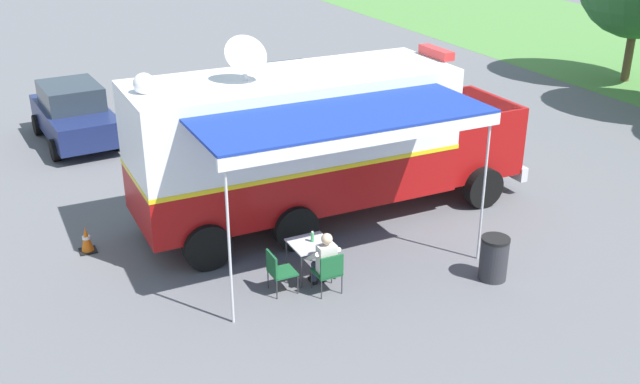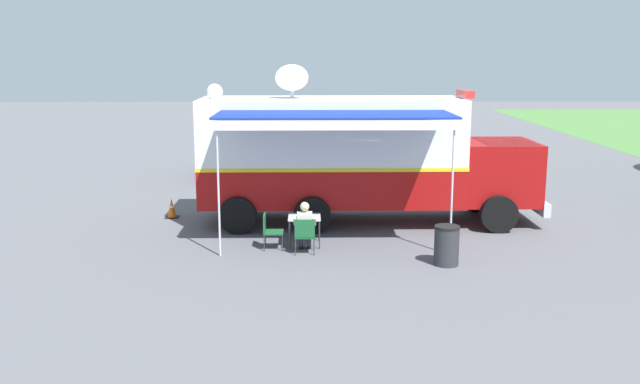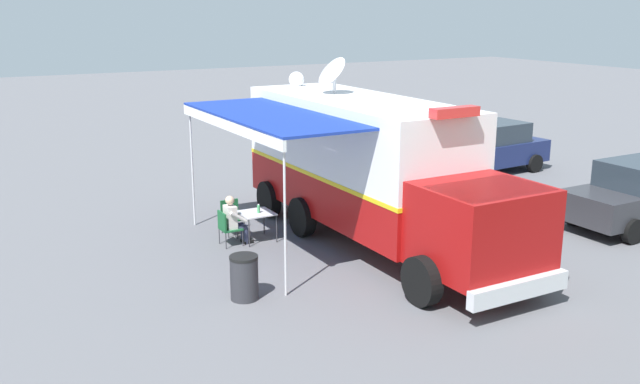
{
  "view_description": "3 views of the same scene",
  "coord_description": "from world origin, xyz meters",
  "px_view_note": "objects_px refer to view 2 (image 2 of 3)",
  "views": [
    {
      "loc": [
        14.19,
        -6.13,
        7.49
      ],
      "look_at": [
        1.32,
        0.03,
        1.26
      ],
      "focal_mm": 41.08,
      "sensor_mm": 36.0,
      "label": 1
    },
    {
      "loc": [
        19.29,
        -0.46,
        4.72
      ],
      "look_at": [
        1.52,
        -0.32,
        1.17
      ],
      "focal_mm": 39.12,
      "sensor_mm": 36.0,
      "label": 2
    },
    {
      "loc": [
        9.1,
        14.71,
        5.65
      ],
      "look_at": [
        1.34,
        0.58,
        1.42
      ],
      "focal_mm": 39.49,
      "sensor_mm": 36.0,
      "label": 3
    }
  ],
  "objects_px": {
    "folding_chair_at_table": "(305,233)",
    "car_behind_truck": "(232,152)",
    "traffic_cone": "(172,208)",
    "seated_responder": "(305,226)",
    "command_truck": "(358,154)",
    "folding_chair_beside_table": "(270,228)",
    "car_far_corner": "(407,156)",
    "water_bottle": "(307,212)",
    "trash_bin": "(447,245)",
    "folding_table": "(304,219)"
  },
  "relations": [
    {
      "from": "folding_chair_at_table",
      "to": "trash_bin",
      "type": "distance_m",
      "value": 3.34
    },
    {
      "from": "car_behind_truck",
      "to": "folding_chair_at_table",
      "type": "bearing_deg",
      "value": 15.19
    },
    {
      "from": "folding_chair_beside_table",
      "to": "traffic_cone",
      "type": "bearing_deg",
      "value": -137.29
    },
    {
      "from": "water_bottle",
      "to": "command_truck",
      "type": "bearing_deg",
      "value": 149.28
    },
    {
      "from": "water_bottle",
      "to": "traffic_cone",
      "type": "relative_size",
      "value": 0.39
    },
    {
      "from": "command_truck",
      "to": "folding_table",
      "type": "distance_m",
      "value": 3.09
    },
    {
      "from": "water_bottle",
      "to": "seated_responder",
      "type": "xyz_separation_m",
      "value": [
        0.65,
        -0.04,
        -0.18
      ]
    },
    {
      "from": "command_truck",
      "to": "trash_bin",
      "type": "bearing_deg",
      "value": 23.36
    },
    {
      "from": "trash_bin",
      "to": "car_behind_truck",
      "type": "height_order",
      "value": "car_behind_truck"
    },
    {
      "from": "car_far_corner",
      "to": "traffic_cone",
      "type": "bearing_deg",
      "value": -50.4
    },
    {
      "from": "trash_bin",
      "to": "traffic_cone",
      "type": "relative_size",
      "value": 1.57
    },
    {
      "from": "folding_chair_at_table",
      "to": "trash_bin",
      "type": "bearing_deg",
      "value": 74.42
    },
    {
      "from": "folding_table",
      "to": "car_behind_truck",
      "type": "xyz_separation_m",
      "value": [
        -10.35,
        -3.01,
        0.21
      ]
    },
    {
      "from": "command_truck",
      "to": "car_behind_truck",
      "type": "distance_m",
      "value": 9.18
    },
    {
      "from": "command_truck",
      "to": "trash_bin",
      "type": "height_order",
      "value": "command_truck"
    },
    {
      "from": "folding_chair_at_table",
      "to": "traffic_cone",
      "type": "distance_m",
      "value": 5.47
    },
    {
      "from": "folding_chair_at_table",
      "to": "command_truck",
      "type": "bearing_deg",
      "value": 155.7
    },
    {
      "from": "folding_chair_beside_table",
      "to": "trash_bin",
      "type": "xyz_separation_m",
      "value": [
        1.36,
        4.09,
        -0.06
      ]
    },
    {
      "from": "seated_responder",
      "to": "command_truck",
      "type": "bearing_deg",
      "value": 154.35
    },
    {
      "from": "traffic_cone",
      "to": "car_far_corner",
      "type": "distance_m",
      "value": 9.99
    },
    {
      "from": "command_truck",
      "to": "traffic_cone",
      "type": "height_order",
      "value": "command_truck"
    },
    {
      "from": "command_truck",
      "to": "water_bottle",
      "type": "height_order",
      "value": "command_truck"
    },
    {
      "from": "folding_chair_beside_table",
      "to": "command_truck",
      "type": "bearing_deg",
      "value": 139.78
    },
    {
      "from": "folding_table",
      "to": "folding_chair_beside_table",
      "type": "relative_size",
      "value": 0.93
    },
    {
      "from": "car_behind_truck",
      "to": "folding_table",
      "type": "bearing_deg",
      "value": 16.2
    },
    {
      "from": "traffic_cone",
      "to": "water_bottle",
      "type": "bearing_deg",
      "value": 53.4
    },
    {
      "from": "command_truck",
      "to": "folding_table",
      "type": "bearing_deg",
      "value": -31.37
    },
    {
      "from": "car_behind_truck",
      "to": "car_far_corner",
      "type": "distance_m",
      "value": 6.85
    },
    {
      "from": "folding_chair_at_table",
      "to": "car_behind_truck",
      "type": "relative_size",
      "value": 0.2
    },
    {
      "from": "water_bottle",
      "to": "trash_bin",
      "type": "distance_m",
      "value": 3.64
    },
    {
      "from": "folding_table",
      "to": "car_behind_truck",
      "type": "height_order",
      "value": "car_behind_truck"
    },
    {
      "from": "trash_bin",
      "to": "car_far_corner",
      "type": "relative_size",
      "value": 0.22
    },
    {
      "from": "car_behind_truck",
      "to": "car_far_corner",
      "type": "relative_size",
      "value": 1.02
    },
    {
      "from": "folding_chair_beside_table",
      "to": "seated_responder",
      "type": "xyz_separation_m",
      "value": [
        0.28,
        0.87,
        0.14
      ]
    },
    {
      "from": "folding_table",
      "to": "water_bottle",
      "type": "bearing_deg",
      "value": 121.31
    },
    {
      "from": "seated_responder",
      "to": "car_far_corner",
      "type": "distance_m",
      "value": 10.64
    },
    {
      "from": "folding_chair_beside_table",
      "to": "car_behind_truck",
      "type": "relative_size",
      "value": 0.2
    },
    {
      "from": "water_bottle",
      "to": "trash_bin",
      "type": "height_order",
      "value": "water_bottle"
    },
    {
      "from": "trash_bin",
      "to": "car_far_corner",
      "type": "distance_m",
      "value": 11.06
    },
    {
      "from": "folding_chair_at_table",
      "to": "folding_chair_beside_table",
      "type": "bearing_deg",
      "value": -118.18
    },
    {
      "from": "car_behind_truck",
      "to": "car_far_corner",
      "type": "height_order",
      "value": "same"
    },
    {
      "from": "water_bottle",
      "to": "trash_bin",
      "type": "xyz_separation_m",
      "value": [
        1.73,
        3.18,
        -0.38
      ]
    },
    {
      "from": "car_behind_truck",
      "to": "seated_responder",
      "type": "bearing_deg",
      "value": 15.43
    },
    {
      "from": "folding_table",
      "to": "traffic_cone",
      "type": "distance_m",
      "value": 4.94
    },
    {
      "from": "traffic_cone",
      "to": "car_far_corner",
      "type": "xyz_separation_m",
      "value": [
        -6.35,
        7.68,
        0.6
      ]
    },
    {
      "from": "command_truck",
      "to": "folding_chair_at_table",
      "type": "relative_size",
      "value": 10.93
    },
    {
      "from": "car_far_corner",
      "to": "folding_chair_beside_table",
      "type": "bearing_deg",
      "value": -25.5
    },
    {
      "from": "folding_chair_at_table",
      "to": "seated_responder",
      "type": "relative_size",
      "value": 0.7
    },
    {
      "from": "folding_chair_at_table",
      "to": "trash_bin",
      "type": "xyz_separation_m",
      "value": [
        0.9,
        3.22,
        -0.06
      ]
    },
    {
      "from": "folding_chair_beside_table",
      "to": "trash_bin",
      "type": "bearing_deg",
      "value": 71.56
    }
  ]
}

